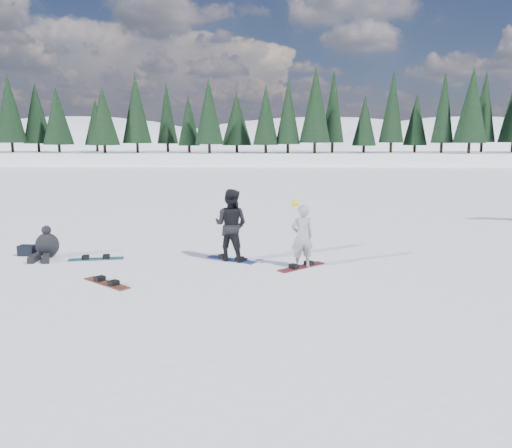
{
  "coord_description": "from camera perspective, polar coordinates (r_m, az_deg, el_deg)",
  "views": [
    {
      "loc": [
        -0.27,
        -11.77,
        3.36
      ],
      "look_at": [
        -0.68,
        1.3,
        1.1
      ],
      "focal_mm": 35.0,
      "sensor_mm": 36.0,
      "label": 1
    }
  ],
  "objects": [
    {
      "name": "snowboard_woman",
      "position": [
        13.21,
        5.22,
        -4.91
      ],
      "size": [
        1.31,
        1.21,
        0.03
      ],
      "primitive_type": "cube",
      "rotation": [
        0.0,
        0.0,
        0.73
      ],
      "color": "maroon",
      "rests_on": "ground"
    },
    {
      "name": "snowboard_loose_b",
      "position": [
        12.22,
        -16.7,
        -6.51
      ],
      "size": [
        1.35,
        1.15,
        0.03
      ],
      "primitive_type": "cube",
      "rotation": [
        0.0,
        0.0,
        -0.67
      ],
      "color": "maroon",
      "rests_on": "ground"
    },
    {
      "name": "ground",
      "position": [
        12.24,
        3.01,
        -6.14
      ],
      "size": [
        420.0,
        420.0,
        0.0
      ],
      "primitive_type": "plane",
      "color": "white",
      "rests_on": "ground"
    },
    {
      "name": "alpine_backdrop",
      "position": [
        202.0,
        -1.48,
        4.86
      ],
      "size": [
        412.5,
        227.0,
        53.2
      ],
      "color": "white",
      "rests_on": "ground"
    },
    {
      "name": "snowboarder_man",
      "position": [
        13.73,
        -2.88,
        -0.12
      ],
      "size": [
        1.17,
        1.04,
        1.99
      ],
      "primitive_type": "imported",
      "rotation": [
        0.0,
        0.0,
        2.79
      ],
      "color": "black",
      "rests_on": "ground"
    },
    {
      "name": "snowboard_man",
      "position": [
        13.94,
        -2.85,
        -4.09
      ],
      "size": [
        1.44,
        0.99,
        0.03
      ],
      "primitive_type": "cube",
      "rotation": [
        0.0,
        0.0,
        -0.52
      ],
      "color": "#1C3B9C",
      "rests_on": "ground"
    },
    {
      "name": "snowboard_loose_c",
      "position": [
        14.69,
        -17.81,
        -3.84
      ],
      "size": [
        1.53,
        0.57,
        0.03
      ],
      "primitive_type": "cube",
      "rotation": [
        0.0,
        0.0,
        0.19
      ],
      "color": "#187688",
      "rests_on": "ground"
    },
    {
      "name": "seated_rider",
      "position": [
        15.33,
        -22.83,
        -2.29
      ],
      "size": [
        0.77,
        1.15,
        0.92
      ],
      "rotation": [
        0.0,
        0.0,
        0.25
      ],
      "color": "black",
      "rests_on": "ground"
    },
    {
      "name": "snowboarder_woman",
      "position": [
        13.02,
        5.26,
        -1.38
      ],
      "size": [
        0.69,
        0.55,
        1.81
      ],
      "rotation": [
        0.0,
        0.0,
        3.42
      ],
      "color": "#AAA9AF",
      "rests_on": "ground"
    },
    {
      "name": "gear_bag",
      "position": [
        15.9,
        -24.7,
        -2.76
      ],
      "size": [
        0.46,
        0.32,
        0.3
      ],
      "primitive_type": "cube",
      "rotation": [
        0.0,
        0.0,
        -0.05
      ],
      "color": "black",
      "rests_on": "ground"
    }
  ]
}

